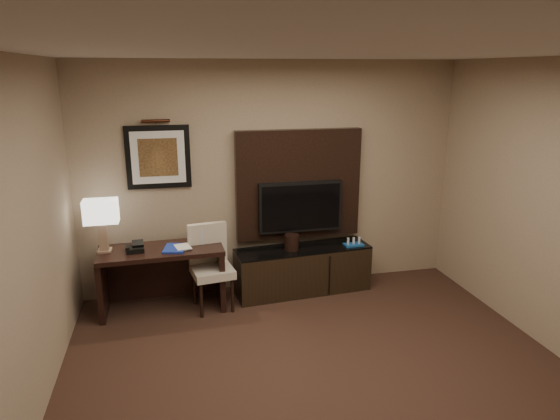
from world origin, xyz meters
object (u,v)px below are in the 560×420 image
object	(u,v)px
desk	(163,279)
tv	(300,207)
minibar_tray	(354,242)
water_bottle	(202,235)
ice_bucket	(292,242)
table_lamp	(102,226)
credenza	(303,270)
desk_phone	(135,248)
desk_chair	(212,271)

from	to	relation	value
desk	tv	xyz separation A→B (m)	(1.63, 0.24, 0.66)
tv	minibar_tray	distance (m)	0.77
desk	water_bottle	size ratio (longest dim) A/B	6.82
water_bottle	ice_bucket	world-z (taller)	water_bottle
desk	tv	world-z (taller)	tv
table_lamp	water_bottle	bearing A→B (deg)	0.97
credenza	desk_phone	size ratio (longest dim) A/B	8.78
desk_phone	tv	bearing A→B (deg)	3.40
minibar_tray	desk_chair	bearing A→B (deg)	-174.50
table_lamp	water_bottle	xyz separation A→B (m)	(1.03, 0.02, -0.19)
credenza	desk_phone	world-z (taller)	desk_phone
desk_phone	water_bottle	bearing A→B (deg)	2.88
water_bottle	ice_bucket	distance (m)	1.05
water_bottle	credenza	bearing A→B (deg)	1.94
desk_chair	minibar_tray	xyz separation A→B (m)	(1.71, 0.16, 0.14)
desk	water_bottle	bearing A→B (deg)	5.60
credenza	desk	bearing A→B (deg)	178.72
desk	water_bottle	world-z (taller)	water_bottle
ice_bucket	credenza	bearing A→B (deg)	12.26
desk	table_lamp	xyz separation A→B (m)	(-0.58, 0.04, 0.64)
water_bottle	desk_phone	bearing A→B (deg)	-172.17
desk_phone	minibar_tray	world-z (taller)	desk_phone
table_lamp	desk_phone	size ratio (longest dim) A/B	3.12
tv	desk_chair	world-z (taller)	tv
table_lamp	tv	bearing A→B (deg)	5.09
credenza	ice_bucket	distance (m)	0.40
desk_chair	water_bottle	world-z (taller)	water_bottle
minibar_tray	desk_phone	bearing A→B (deg)	-177.99
table_lamp	desk_phone	world-z (taller)	table_lamp
credenza	tv	xyz separation A→B (m)	(0.00, 0.14, 0.74)
table_lamp	desk	bearing A→B (deg)	-4.19
table_lamp	water_bottle	world-z (taller)	table_lamp
tv	desk_phone	world-z (taller)	tv
desk_phone	minibar_tray	bearing A→B (deg)	-2.94
desk_phone	water_bottle	size ratio (longest dim) A/B	0.94
desk	desk_phone	size ratio (longest dim) A/B	7.28
table_lamp	minibar_tray	bearing A→B (deg)	0.15
desk_phone	desk_chair	bearing A→B (deg)	-10.38
tv	table_lamp	size ratio (longest dim) A/B	1.75
desk_chair	minibar_tray	world-z (taller)	desk_chair
desk_chair	water_bottle	distance (m)	0.41
desk_chair	minibar_tray	bearing A→B (deg)	-3.01
ice_bucket	minibar_tray	size ratio (longest dim) A/B	0.81
tv	minibar_tray	world-z (taller)	tv
credenza	minibar_tray	xyz separation A→B (m)	(0.61, -0.05, 0.32)
ice_bucket	desk_phone	bearing A→B (deg)	-176.52
ice_bucket	desk_chair	bearing A→B (deg)	-169.07
water_bottle	tv	bearing A→B (deg)	8.65
desk	table_lamp	bearing A→B (deg)	173.79
desk_phone	ice_bucket	size ratio (longest dim) A/B	0.99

